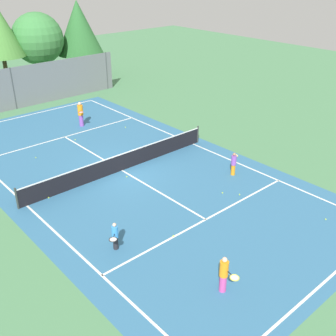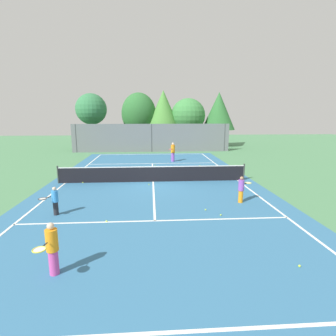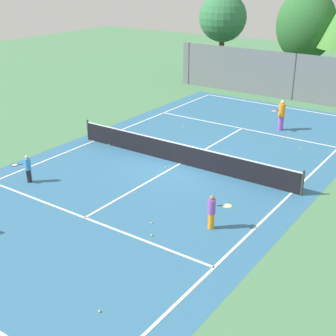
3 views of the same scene
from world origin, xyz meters
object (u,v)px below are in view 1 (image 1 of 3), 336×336
tennis_ball_4 (125,127)px  tennis_ball_5 (75,140)px  tennis_ball_8 (127,177)px  player_3 (224,274)px  tennis_ball_3 (49,198)px  tennis_ball_7 (326,219)px  tennis_ball_6 (173,236)px  player_1 (234,163)px  tennis_ball_2 (240,194)px  player_0 (81,114)px  tennis_ball_0 (222,193)px  ball_crate (106,165)px  tennis_ball_1 (36,158)px  player_2 (115,236)px

tennis_ball_4 → tennis_ball_5: bearing=174.5°
tennis_ball_8 → tennis_ball_5: bearing=85.5°
tennis_ball_8 → player_3: bearing=-105.4°
tennis_ball_8 → tennis_ball_3: bearing=169.5°
tennis_ball_7 → tennis_ball_5: bearing=103.7°
tennis_ball_6 → tennis_ball_3: bearing=111.4°
player_1 → tennis_ball_7: bearing=-92.3°
tennis_ball_2 → tennis_ball_6: bearing=-175.5°
player_0 → tennis_ball_0: player_0 is taller
tennis_ball_3 → tennis_ball_8: same height
tennis_ball_0 → tennis_ball_2: 0.84m
tennis_ball_5 → tennis_ball_0: bearing=-79.3°
tennis_ball_3 → tennis_ball_4: (8.38, 5.16, 0.00)m
ball_crate → tennis_ball_7: bearing=-67.4°
tennis_ball_0 → tennis_ball_6: 4.34m
player_1 → tennis_ball_5: size_ratio=19.67×
player_0 → tennis_ball_6: player_0 is taller
tennis_ball_0 → tennis_ball_8: size_ratio=1.00×
player_3 → tennis_ball_1: player_3 is taller
player_1 → player_2: player_1 is taller
tennis_ball_6 → tennis_ball_7: 6.92m
tennis_ball_6 → tennis_ball_5: bearing=79.6°
ball_crate → tennis_ball_5: ball_crate is taller
ball_crate → tennis_ball_3: 4.02m
player_3 → player_0: bearing=75.0°
player_3 → tennis_ball_8: bearing=74.6°
ball_crate → tennis_ball_7: size_ratio=7.03×
player_2 → tennis_ball_4: player_2 is taller
tennis_ball_6 → tennis_ball_8: bearing=73.3°
tennis_ball_6 → player_3: bearing=-103.3°
tennis_ball_0 → player_0: bearing=91.8°
tennis_ball_6 → tennis_ball_7: bearing=-31.2°
tennis_ball_2 → tennis_ball_4: 11.18m
tennis_ball_0 → tennis_ball_7: (1.71, -4.61, 0.00)m
player_0 → tennis_ball_8: player_0 is taller
tennis_ball_1 → ball_crate: bearing=-58.1°
tennis_ball_3 → tennis_ball_8: size_ratio=1.00×
tennis_ball_4 → tennis_ball_7: (0.02, -15.07, 0.00)m
player_0 → tennis_ball_0: (0.40, -12.75, -0.86)m
tennis_ball_0 → tennis_ball_1: bearing=117.3°
tennis_ball_3 → tennis_ball_5: 7.21m
tennis_ball_0 → tennis_ball_5: (-2.05, 10.82, 0.00)m
tennis_ball_4 → tennis_ball_8: (-4.24, -5.93, 0.00)m
player_0 → tennis_ball_8: bearing=-104.7°
player_0 → tennis_ball_5: bearing=-130.4°
player_0 → tennis_ball_4: player_0 is taller
tennis_ball_0 → tennis_ball_4: (1.69, 10.46, 0.00)m
tennis_ball_4 → player_3: bearing=-114.2°
tennis_ball_0 → tennis_ball_1: 11.22m
tennis_ball_5 → tennis_ball_8: 6.30m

